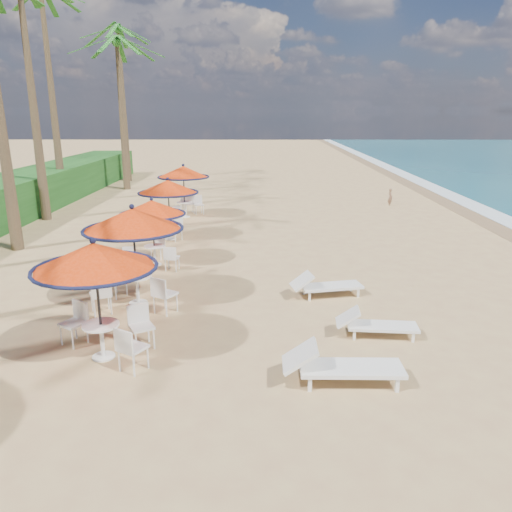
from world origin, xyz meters
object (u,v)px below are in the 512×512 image
Objects in this scene: station_2 at (152,216)px; lounger_near at (339,365)px; station_1 at (132,232)px; station_3 at (169,192)px; lounger_far at (324,285)px; lounger_mid at (374,324)px; station_0 at (98,271)px; station_4 at (184,178)px.

lounger_near is at bearing -56.04° from station_2.
station_2 is (-0.24, 3.38, -0.29)m from station_1.
station_1 is 6.79m from station_3.
lounger_far is (5.21, -6.16, -1.50)m from station_3.
lounger_mid is at bearing -17.95° from station_1.
lounger_far is at bearing -28.38° from station_2.
station_3 reaches higher than lounger_mid.
lounger_mid is (6.01, -8.62, -1.53)m from station_3.
station_0 is at bearing -156.53° from lounger_far.
station_2 is at bearing 93.99° from station_1.
station_3 is 1.10× the size of lounger_near.
station_4 reaches higher than lounger_near.
station_2 is 7.67m from station_4.
station_0 is 2.86m from station_1.
station_3 reaches higher than lounger_far.
lounger_mid is at bearing -55.12° from station_3.
station_2 is 1.01× the size of lounger_near.
station_3 is 11.80m from lounger_near.
lounger_near reaches higher than lounger_far.
station_1 reaches higher than station_2.
station_2 is at bearing 139.19° from lounger_far.
lounger_far is at bearing 86.64° from lounger_near.
station_2 is at bearing 142.86° from lounger_mid.
station_2 reaches higher than lounger_near.
lounger_near reaches higher than lounger_mid.
lounger_near is 4.45m from lounger_far.
station_0 reaches higher than lounger_mid.
lounger_near is at bearing -12.03° from station_0.
station_4 is 14.32m from lounger_mid.
station_4 is at bearing 119.49° from lounger_mid.
station_0 is 1.25× the size of lounger_far.
station_2 reaches higher than lounger_far.
lounger_far is (4.88, 0.62, -1.58)m from station_1.
station_2 is 3.41m from station_3.
station_1 reaches higher than lounger_far.
station_4 is 1.24× the size of lounger_far.
station_2 is 7.99m from lounger_mid.
station_0 is 0.96× the size of station_1.
lounger_far is (5.11, -2.76, -1.29)m from station_2.
station_3 is at bearing 114.97° from lounger_near.
lounger_mid is (5.91, -5.22, -1.31)m from station_2.
station_1 is 1.19× the size of lounger_near.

